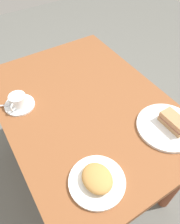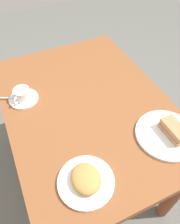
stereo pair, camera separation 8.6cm
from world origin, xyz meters
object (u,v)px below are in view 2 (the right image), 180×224
at_px(side_plate, 86,182).
at_px(sandwich_plate, 167,134).
at_px(sandwich_front, 174,130).
at_px(coffee_saucer, 24,99).
at_px(dining_table, 87,118).
at_px(coffee_cup, 22,94).
at_px(spoon, 9,98).

bearing_deg(side_plate, sandwich_plate, 96.89).
relative_size(sandwich_plate, sandwich_front, 2.14).
relative_size(coffee_saucer, side_plate, 0.69).
bearing_deg(dining_table, sandwich_front, 37.46).
bearing_deg(dining_table, coffee_cup, -119.08).
xyz_separation_m(sandwich_plate, spoon, (-0.53, -0.60, 0.01)).
relative_size(dining_table, sandwich_front, 8.53).
distance_m(spoon, side_plate, 0.61).
bearing_deg(side_plate, coffee_saucer, -168.36).
bearing_deg(sandwich_front, sandwich_plate, -120.78).
distance_m(coffee_saucer, spoon, 0.08).
relative_size(sandwich_plate, coffee_saucer, 1.86).
bearing_deg(sandwich_front, coffee_saucer, -132.57).
distance_m(dining_table, side_plate, 0.44).
xyz_separation_m(dining_table, side_plate, (0.39, -0.18, 0.13)).
relative_size(sandwich_plate, spoon, 2.98).
relative_size(sandwich_front, coffee_cup, 1.36).
xyz_separation_m(dining_table, coffee_saucer, (-0.16, -0.29, 0.13)).
bearing_deg(dining_table, spoon, -118.39).
height_order(coffee_saucer, side_plate, side_plate).
xyz_separation_m(sandwich_plate, side_plate, (0.05, -0.42, 0.00)).
relative_size(sandwich_front, side_plate, 0.59).
height_order(dining_table, coffee_cup, coffee_cup).
bearing_deg(side_plate, coffee_cup, -168.21).
height_order(sandwich_front, coffee_cup, same).
distance_m(sandwich_front, side_plate, 0.44).
xyz_separation_m(sandwich_plate, sandwich_front, (0.01, 0.02, 0.03)).
height_order(sandwich_plate, spoon, spoon).
relative_size(dining_table, coffee_cup, 11.62).
relative_size(coffee_cup, spoon, 1.02).
distance_m(sandwich_front, coffee_saucer, 0.75).
xyz_separation_m(dining_table, sandwich_plate, (0.33, 0.25, 0.13)).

